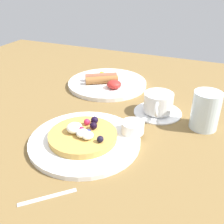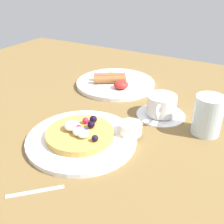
# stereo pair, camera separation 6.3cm
# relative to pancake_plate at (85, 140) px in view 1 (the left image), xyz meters

# --- Properties ---
(ground_plane) EXTENTS (1.64, 1.32, 0.03)m
(ground_plane) POSITION_rel_pancake_plate_xyz_m (0.01, 0.08, -0.02)
(ground_plane) COLOR brown
(pancake_plate) EXTENTS (0.26, 0.26, 0.01)m
(pancake_plate) POSITION_rel_pancake_plate_xyz_m (0.00, 0.00, 0.00)
(pancake_plate) COLOR white
(pancake_plate) RESTS_ON ground_plane
(pancake_with_berries) EXTENTS (0.16, 0.16, 0.04)m
(pancake_with_berries) POSITION_rel_pancake_plate_xyz_m (-0.00, -0.00, 0.02)
(pancake_with_berries) COLOR #C29444
(pancake_with_berries) RESTS_ON pancake_plate
(syrup_ramekin) EXTENTS (0.05, 0.05, 0.03)m
(syrup_ramekin) POSITION_rel_pancake_plate_xyz_m (0.09, 0.07, 0.02)
(syrup_ramekin) COLOR white
(syrup_ramekin) RESTS_ON pancake_plate
(breakfast_plate) EXTENTS (0.27, 0.27, 0.01)m
(breakfast_plate) POSITION_rel_pancake_plate_xyz_m (-0.09, 0.33, 0.00)
(breakfast_plate) COLOR white
(breakfast_plate) RESTS_ON ground_plane
(fried_breakfast) EXTENTS (0.14, 0.13, 0.03)m
(fried_breakfast) POSITION_rel_pancake_plate_xyz_m (-0.10, 0.32, 0.02)
(fried_breakfast) COLOR brown
(fried_breakfast) RESTS_ON breakfast_plate
(coffee_saucer) EXTENTS (0.13, 0.13, 0.01)m
(coffee_saucer) POSITION_rel_pancake_plate_xyz_m (0.12, 0.21, -0.00)
(coffee_saucer) COLOR white
(coffee_saucer) RESTS_ON ground_plane
(coffee_cup) EXTENTS (0.08, 0.11, 0.05)m
(coffee_cup) POSITION_rel_pancake_plate_xyz_m (0.12, 0.21, 0.03)
(coffee_cup) COLOR white
(coffee_cup) RESTS_ON coffee_saucer
(teaspoon) EXTENTS (0.13, 0.12, 0.01)m
(teaspoon) POSITION_rel_pancake_plate_xyz_m (-0.03, -0.22, -0.00)
(teaspoon) COLOR silver
(teaspoon) RESTS_ON ground_plane
(water_glass) EXTENTS (0.07, 0.07, 0.10)m
(water_glass) POSITION_rel_pancake_plate_xyz_m (0.25, 0.18, 0.04)
(water_glass) COLOR silver
(water_glass) RESTS_ON ground_plane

